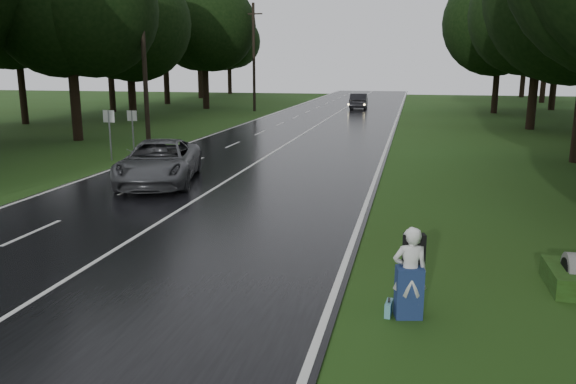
% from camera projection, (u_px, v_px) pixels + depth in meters
% --- Properties ---
extents(ground, '(160.00, 160.00, 0.00)m').
position_uv_depth(ground, '(90.00, 267.00, 13.19)').
color(ground, '#214113').
rests_on(ground, ground).
extents(road, '(12.00, 140.00, 0.04)m').
position_uv_depth(road, '(283.00, 147.00, 32.23)').
color(road, black).
rests_on(road, ground).
extents(lane_center, '(0.12, 140.00, 0.01)m').
position_uv_depth(lane_center, '(283.00, 146.00, 32.22)').
color(lane_center, silver).
rests_on(lane_center, road).
extents(grey_car, '(4.18, 6.46, 1.66)m').
position_uv_depth(grey_car, '(159.00, 162.00, 22.20)').
color(grey_car, '#46484B').
rests_on(grey_car, road).
extents(far_car, '(1.91, 4.93, 1.60)m').
position_uv_depth(far_car, '(359.00, 101.00, 59.03)').
color(far_car, black).
rests_on(far_car, road).
extents(hitchhiker, '(0.72, 0.67, 1.76)m').
position_uv_depth(hitchhiker, '(410.00, 276.00, 10.40)').
color(hitchhiker, silver).
rests_on(hitchhiker, ground).
extents(suitcase, '(0.15, 0.39, 0.27)m').
position_uv_depth(suitcase, '(389.00, 308.00, 10.62)').
color(suitcase, teal).
rests_on(suitcase, ground).
extents(utility_pole_mid, '(1.80, 0.28, 9.27)m').
position_uv_depth(utility_pole_mid, '(149.00, 142.00, 34.41)').
color(utility_pole_mid, black).
rests_on(utility_pole_mid, ground).
extents(utility_pole_far, '(1.80, 0.28, 10.44)m').
position_uv_depth(utility_pole_far, '(255.00, 111.00, 56.93)').
color(utility_pole_far, black).
rests_on(utility_pole_far, ground).
extents(road_sign_a, '(0.59, 0.10, 2.45)m').
position_uv_depth(road_sign_a, '(112.00, 160.00, 27.78)').
color(road_sign_a, white).
rests_on(road_sign_a, ground).
extents(road_sign_b, '(0.54, 0.10, 2.25)m').
position_uv_depth(road_sign_b, '(134.00, 153.00, 29.98)').
color(road_sign_b, white).
rests_on(road_sign_b, ground).
extents(tree_left_d, '(9.11, 9.11, 14.24)m').
position_uv_depth(tree_left_d, '(79.00, 140.00, 35.10)').
color(tree_left_d, black).
rests_on(tree_left_d, ground).
extents(tree_left_e, '(8.35, 8.35, 13.04)m').
position_uv_depth(tree_left_e, '(134.00, 119.00, 48.24)').
color(tree_left_e, black).
rests_on(tree_left_e, ground).
extents(tree_left_f, '(9.54, 9.54, 14.91)m').
position_uv_depth(tree_left_f, '(206.00, 109.00, 60.04)').
color(tree_left_f, black).
rests_on(tree_left_f, ground).
extents(tree_right_d, '(8.93, 8.93, 13.96)m').
position_uv_depth(tree_right_d, '(576.00, 162.00, 27.24)').
color(tree_right_d, black).
rests_on(tree_right_d, ground).
extents(tree_right_e, '(9.23, 9.23, 14.42)m').
position_uv_depth(tree_right_e, '(530.00, 129.00, 41.00)').
color(tree_right_e, black).
rests_on(tree_right_e, ground).
extents(tree_right_f, '(9.07, 9.07, 14.17)m').
position_uv_depth(tree_right_f, '(494.00, 113.00, 54.51)').
color(tree_right_f, black).
rests_on(tree_right_f, ground).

